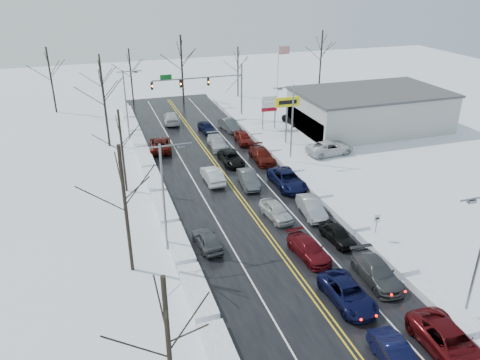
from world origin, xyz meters
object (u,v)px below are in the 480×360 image
object	(u,v)px
traffic_signal_mast	(208,84)
dealership_building	(370,110)
tires_plus_sign	(287,105)
oncoming_car_0	(213,182)
flagpole	(279,73)

from	to	relation	value
traffic_signal_mast	dealership_building	distance (m)	23.01
traffic_signal_mast	tires_plus_sign	distance (m)	13.92
tires_plus_sign	oncoming_car_0	size ratio (longest dim) A/B	1.29
traffic_signal_mast	oncoming_car_0	xyz separation A→B (m)	(-5.08, -20.67, -5.48)
tires_plus_sign	dealership_building	size ratio (longest dim) A/B	0.29
dealership_building	oncoming_car_0	size ratio (longest dim) A/B	4.39
traffic_signal_mast	flagpole	world-z (taller)	flagpole
traffic_signal_mast	tires_plus_sign	world-z (taller)	traffic_signal_mast
oncoming_car_0	tires_plus_sign	bearing A→B (deg)	-145.20
tires_plus_sign	oncoming_car_0	xyz separation A→B (m)	(-12.14, -8.67, -4.99)
traffic_signal_mast	oncoming_car_0	world-z (taller)	traffic_signal_mast
traffic_signal_mast	tires_plus_sign	xyz separation A→B (m)	(7.05, -12.00, -0.49)
dealership_building	oncoming_car_0	bearing A→B (deg)	-157.36
tires_plus_sign	dealership_building	distance (m)	13.82
flagpole	oncoming_car_0	xyz separation A→B (m)	(-16.81, -22.68, -5.93)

